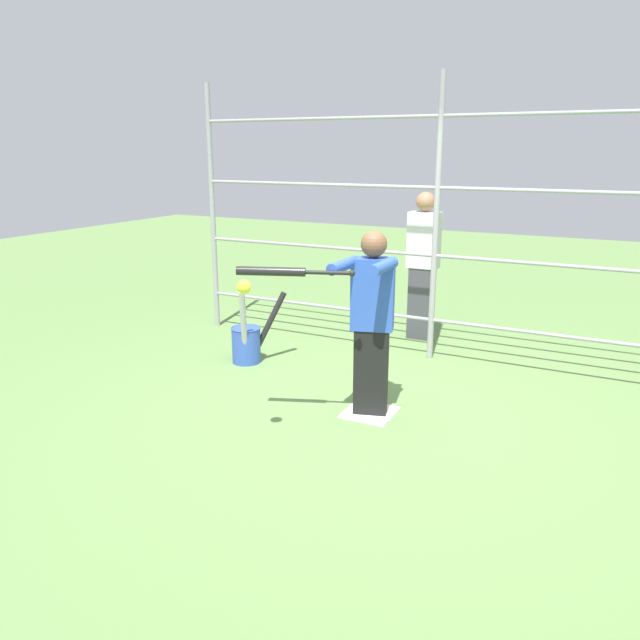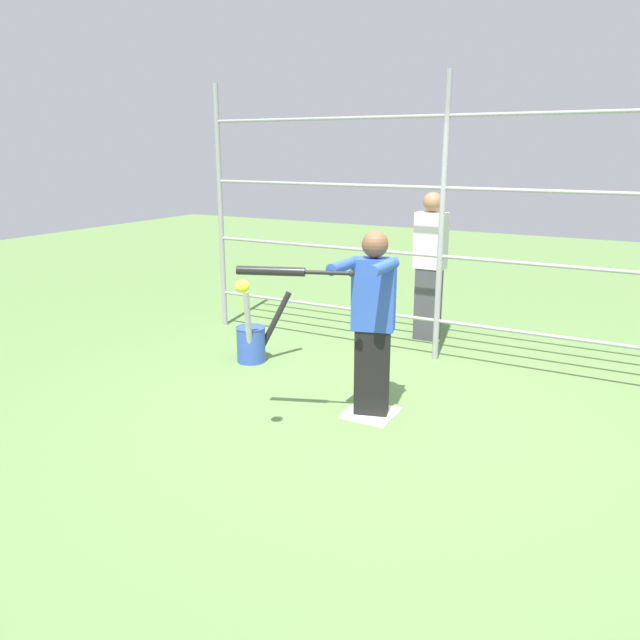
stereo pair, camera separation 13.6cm
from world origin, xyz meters
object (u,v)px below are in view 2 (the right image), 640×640
(batter, at_px, (373,319))
(baseball_bat_swinging, at_px, (281,271))
(bat_bucket, at_px, (252,341))
(bystander_behind_fence, at_px, (430,265))
(softball_in_flight, at_px, (242,286))

(batter, xyz_separation_m, baseball_bat_swinging, (0.48, 0.58, 0.44))
(bat_bucket, distance_m, bystander_behind_fence, 2.17)
(batter, relative_size, bat_bucket, 1.87)
(baseball_bat_swinging, distance_m, bat_bucket, 1.95)
(batter, height_order, baseball_bat_swinging, batter)
(baseball_bat_swinging, xyz_separation_m, softball_in_flight, (0.03, 0.44, -0.03))
(batter, bearing_deg, bystander_behind_fence, -81.92)
(batter, relative_size, baseball_bat_swinging, 1.84)
(softball_in_flight, xyz_separation_m, bat_bucket, (1.11, -1.65, -1.00))
(baseball_bat_swinging, bearing_deg, bat_bucket, -46.89)
(baseball_bat_swinging, height_order, bystander_behind_fence, bystander_behind_fence)
(baseball_bat_swinging, bearing_deg, softball_in_flight, 86.63)
(baseball_bat_swinging, relative_size, bat_bucket, 1.01)
(baseball_bat_swinging, distance_m, bystander_behind_fence, 2.86)
(baseball_bat_swinging, bearing_deg, batter, -129.66)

